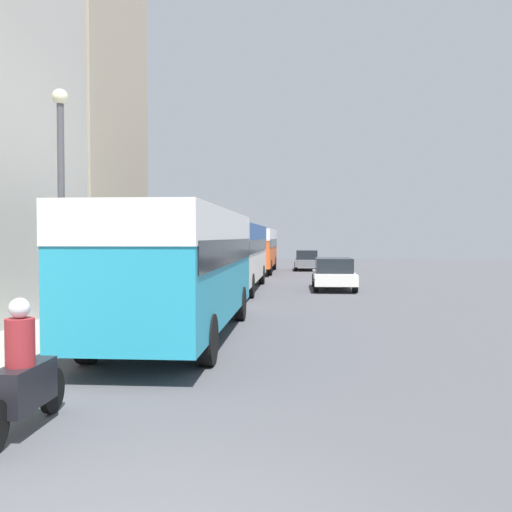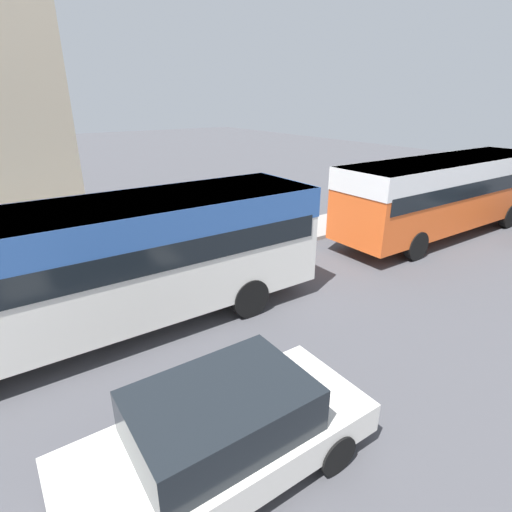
# 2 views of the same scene
# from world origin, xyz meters

# --- Properties ---
(bus_following) EXTENTS (2.62, 10.96, 3.03)m
(bus_following) POSITION_xyz_m (-1.97, 22.27, 1.97)
(bus_following) COLOR silver
(bus_following) RESTS_ON ground_plane
(bus_third_in_line) EXTENTS (2.50, 10.23, 2.99)m
(bus_third_in_line) POSITION_xyz_m (-1.84, 35.48, 1.95)
(bus_third_in_line) COLOR #EA5B23
(bus_third_in_line) RESTS_ON ground_plane
(car_far_curb) EXTENTS (1.96, 4.44, 1.49)m
(car_far_curb) POSITION_xyz_m (2.78, 22.81, 0.78)
(car_far_curb) COLOR silver
(car_far_curb) RESTS_ON ground_plane
(pedestrian_near_curb) EXTENTS (0.34, 0.34, 1.85)m
(pedestrian_near_curb) POSITION_xyz_m (-5.35, 37.56, 1.11)
(pedestrian_near_curb) COLOR #232838
(pedestrian_near_curb) RESTS_ON sidewalk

